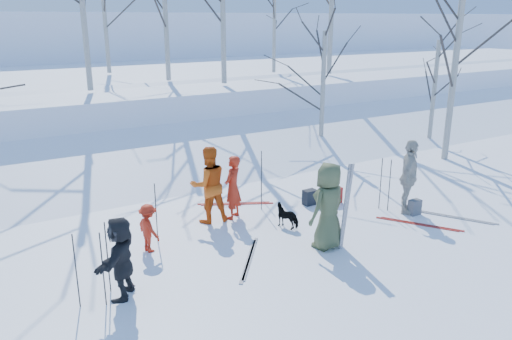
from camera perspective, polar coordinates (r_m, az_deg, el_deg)
ground at (r=10.89m, az=4.07°, el=-8.56°), size 120.00×120.00×0.00m
snow_ramp at (r=16.69m, az=-9.66°, el=0.99°), size 70.00×9.49×4.12m
snow_plateau at (r=25.93m, az=-17.91°, el=8.03°), size 70.00×18.00×2.20m
far_hill at (r=46.46m, az=-24.18°, el=12.27°), size 90.00×30.00×6.00m
skier_olive_center at (r=10.52m, az=8.26°, el=-4.10°), size 1.03×0.79×1.87m
skier_red_north at (r=12.01m, az=-2.67°, el=-1.99°), size 0.68×0.64×1.57m
skier_redor_behind at (r=11.80m, az=-5.43°, el=-1.68°), size 0.97×0.79×1.85m
skier_red_seated at (r=10.63m, az=-12.18°, el=-6.50°), size 0.52×0.74×1.04m
skier_cream_east at (r=12.83m, az=17.07°, el=-0.78°), size 1.14×1.04×1.87m
skier_grey_west at (r=9.02m, az=-15.19°, el=-9.62°), size 1.16×1.38×1.49m
dog at (r=11.69m, az=3.65°, el=-5.23°), size 0.54×0.71×0.55m
upright_ski_left at (r=10.45m, az=10.13°, el=-4.25°), size 0.09×0.16×1.90m
upright_ski_right at (r=10.51m, az=10.36°, el=-4.14°), size 0.09×0.23×1.89m
ski_pair_a at (r=13.20m, az=21.69°, el=-5.02°), size 1.88×2.08×0.02m
ski_pair_b at (r=13.15m, az=-2.37°, el=-3.86°), size 1.70×2.06×0.02m
ski_pair_d at (r=12.49m, az=18.13°, el=-5.90°), size 1.95×2.08×0.02m
ski_pair_e at (r=10.26m, az=-0.78°, el=-10.14°), size 2.04×2.09×0.02m
ski_pole_a at (r=8.94m, az=-19.86°, el=-10.82°), size 0.02×0.02×1.34m
ski_pole_b at (r=13.29m, az=0.62°, el=-0.60°), size 0.02×0.02×1.34m
ski_pole_c at (r=9.24m, az=-16.61°, el=-9.56°), size 0.02×0.02×1.34m
ski_pole_d at (r=13.01m, az=14.06°, el=-1.52°), size 0.02×0.02×1.34m
ski_pole_e at (r=8.86m, az=-17.09°, el=-10.82°), size 0.02×0.02×1.34m
ski_pole_f at (r=10.97m, az=-11.34°, el=-4.85°), size 0.02×0.02×1.34m
ski_pole_g at (r=12.56m, az=0.63°, el=-1.66°), size 0.02×0.02×1.34m
ski_pole_h at (r=12.92m, az=15.00°, el=-1.72°), size 0.02×0.02×1.34m
backpack_red at (r=13.33m, az=9.05°, el=-2.85°), size 0.32×0.22×0.42m
backpack_grey at (r=13.01m, az=17.67°, el=-4.07°), size 0.30×0.20×0.38m
backpack_dark at (r=13.11m, az=6.16°, el=-3.11°), size 0.34×0.24×0.40m
birch_plateau_a at (r=24.81m, az=-16.99°, el=17.25°), size 4.64×4.64×5.78m
birch_plateau_c at (r=21.18m, az=-10.37°, el=18.09°), size 4.77×4.77×5.96m
birch_plateau_f at (r=24.07m, az=2.10°, el=15.89°), size 3.43×3.43×4.04m
birch_edge_b at (r=17.94m, az=21.90°, el=12.07°), size 5.52×5.52×7.02m
birch_edge_c at (r=20.26m, az=19.66°, el=8.28°), size 3.33×3.33×3.91m
birch_edge_e at (r=18.07m, az=7.63°, el=8.73°), size 3.58×3.58×4.26m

